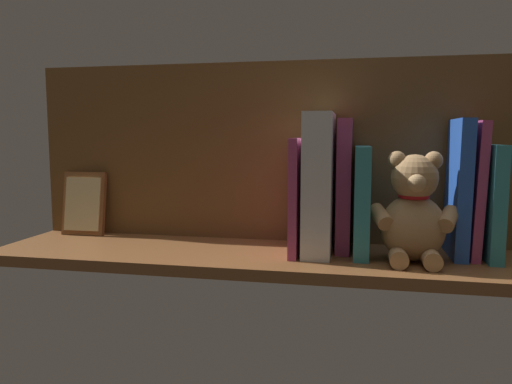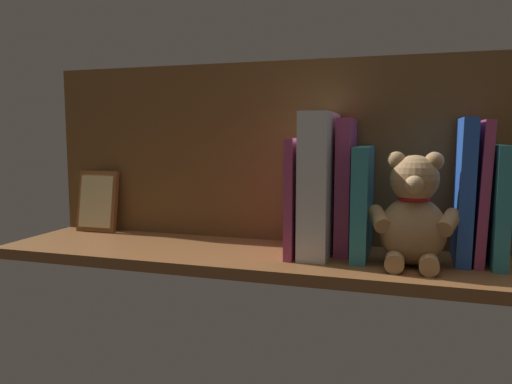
{
  "view_description": "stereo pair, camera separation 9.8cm",
  "coord_description": "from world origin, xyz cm",
  "views": [
    {
      "loc": [
        -19.51,
        95.17,
        23.11
      ],
      "look_at": [
        0.0,
        0.0,
        12.02
      ],
      "focal_mm": 34.29,
      "sensor_mm": 36.0,
      "label": 1
    },
    {
      "loc": [
        -28.97,
        92.73,
        23.11
      ],
      "look_at": [
        0.0,
        0.0,
        12.02
      ],
      "focal_mm": 34.29,
      "sensor_mm": 36.0,
      "label": 2
    }
  ],
  "objects": [
    {
      "name": "book_0",
      "position": [
        -44.49,
        -3.38,
        10.79
      ],
      "size": [
        2.49,
        14.42,
        21.58
      ],
      "primitive_type": "cube",
      "color": "teal",
      "rests_on": "ground_plane"
    },
    {
      "name": "picture_frame_leaning",
      "position": [
        43.18,
        -8.4,
        7.34
      ],
      "size": [
        10.46,
        3.81,
        14.89
      ],
      "color": "brown",
      "rests_on": "ground_plane"
    },
    {
      "name": "book_3",
      "position": [
        -20.81,
        -2.29,
        10.6
      ],
      "size": [
        2.91,
        16.59,
        21.2
      ],
      "primitive_type": "cube",
      "color": "teal",
      "rests_on": "ground_plane"
    },
    {
      "name": "shelf_back_panel",
      "position": [
        0.0,
        -11.74,
        19.64
      ],
      "size": [
        106.99,
        1.5,
        39.28
      ],
      "primitive_type": "cube",
      "color": "brown",
      "rests_on": "ground_plane"
    },
    {
      "name": "ground_plane",
      "position": [
        0.0,
        0.0,
        -1.1
      ],
      "size": [
        106.99,
        27.98,
        2.2
      ],
      "primitive_type": "cube",
      "color": "brown"
    },
    {
      "name": "book_4",
      "position": [
        -17.25,
        -4.55,
        13.27
      ],
      "size": [
        2.8,
        12.08,
        26.55
      ],
      "primitive_type": "cube",
      "color": "#B23F72",
      "rests_on": "ground_plane"
    },
    {
      "name": "teddy_bear",
      "position": [
        -30.11,
        2.22,
        8.99
      ],
      "size": [
        16.59,
        12.94,
        20.44
      ],
      "rotation": [
        0.0,
        0.0,
        -0.01
      ],
      "color": "tan",
      "rests_on": "ground_plane"
    },
    {
      "name": "book_1",
      "position": [
        -41.7,
        -4.15,
        12.98
      ],
      "size": [
        2.44,
        12.89,
        26.01
      ],
      "primitive_type": "cube",
      "rotation": [
        0.0,
        -0.03,
        0.0
      ],
      "color": "#B23F72",
      "rests_on": "ground_plane"
    },
    {
      "name": "dictionary_thick_white",
      "position": [
        -12.43,
        -1.87,
        13.82
      ],
      "size": [
        5.46,
        17.24,
        27.65
      ],
      "primitive_type": "cube",
      "color": "silver",
      "rests_on": "ground_plane"
    },
    {
      "name": "book_2",
      "position": [
        -38.87,
        -3.86,
        13.2
      ],
      "size": [
        2.86,
        13.47,
        26.44
      ],
      "primitive_type": "cube",
      "rotation": [
        0.0,
        -0.01,
        0.0
      ],
      "color": "blue",
      "rests_on": "ground_plane"
    },
    {
      "name": "book_5",
      "position": [
        -8.18,
        -1.79,
        11.39
      ],
      "size": [
        1.64,
        17.6,
        22.78
      ],
      "primitive_type": "cube",
      "color": "#B23F72",
      "rests_on": "ground_plane"
    }
  ]
}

